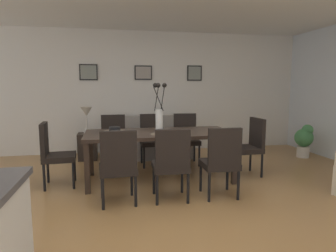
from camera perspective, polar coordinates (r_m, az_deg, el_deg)
name	(u,v)px	position (r m, az deg, el deg)	size (l,w,h in m)	color
ground_plane	(170,208)	(3.62, 0.34, -15.50)	(9.00, 9.00, 0.00)	#A87A47
back_wall_panel	(141,92)	(6.55, -5.31, 6.52)	(9.00, 0.10, 2.60)	silver
dining_table	(159,136)	(4.49, -1.70, -1.99)	(2.20, 0.97, 0.74)	#33261E
dining_chair_near_left	(118,163)	(3.60, -9.57, -7.13)	(0.46, 0.46, 0.92)	black
dining_chair_near_right	(114,138)	(5.33, -10.40, -2.35)	(0.46, 0.46, 0.92)	black
dining_chair_far_left	(171,161)	(3.67, 0.63, -6.76)	(0.46, 0.46, 0.92)	black
dining_chair_far_right	(152,137)	(5.41, -3.02, -2.09)	(0.44, 0.44, 0.92)	black
dining_chair_mid_left	(221,159)	(3.83, 10.24, -6.25)	(0.45, 0.45, 0.92)	black
dining_chair_mid_right	(186,136)	(5.49, 3.47, -1.95)	(0.46, 0.46, 0.92)	black
dining_chair_head_west	(53,151)	(4.51, -21.21, -4.56)	(0.47, 0.47, 0.92)	black
dining_chair_head_east	(250,144)	(4.95, 15.56, -3.28)	(0.45, 0.45, 0.92)	black
centerpiece_vase	(159,113)	(4.44, -1.71, 2.46)	(0.21, 0.23, 0.73)	white
placemat_near_left	(115,135)	(4.20, -10.14, -1.80)	(0.32, 0.32, 0.01)	#7F705B
bowl_near_left	(115,133)	(4.20, -10.15, -1.30)	(0.17, 0.17, 0.07)	black
placemat_near_right	(115,131)	(4.63, -10.23, -0.93)	(0.32, 0.32, 0.01)	#7F705B
bowl_near_right	(115,129)	(4.63, -10.24, -0.48)	(0.17, 0.17, 0.07)	black
placemat_far_left	(162,134)	(4.26, -1.23, -1.55)	(0.32, 0.32, 0.01)	#7F705B
bowl_far_left	(162,131)	(4.26, -1.23, -1.06)	(0.17, 0.17, 0.07)	black
sofa	(147,142)	(6.12, -3.98, -3.16)	(1.73, 0.84, 0.80)	gray
side_table	(88,146)	(6.01, -15.21, -3.80)	(0.36, 0.36, 0.52)	black
table_lamp	(87,114)	(5.92, -15.42, 2.22)	(0.22, 0.22, 0.51)	beige
framed_picture_left	(89,72)	(6.47, -15.05, 9.97)	(0.37, 0.03, 0.33)	black
framed_picture_center	(143,73)	(6.49, -4.78, 10.19)	(0.38, 0.03, 0.31)	black
framed_picture_right	(194,73)	(6.72, 5.12, 10.10)	(0.33, 0.03, 0.33)	black
potted_plant	(304,139)	(6.56, 24.75, -2.31)	(0.36, 0.36, 0.67)	silver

